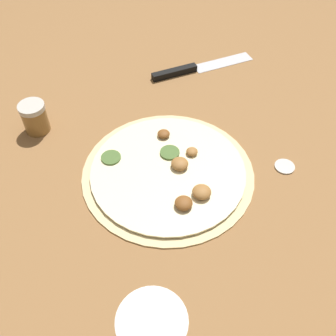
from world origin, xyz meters
name	(u,v)px	position (x,y,z in m)	size (l,w,h in m)	color
ground_plane	(168,173)	(0.00, 0.00, 0.00)	(3.00, 3.00, 0.00)	olive
pizza	(169,172)	(0.00, 0.00, 0.01)	(0.37, 0.37, 0.03)	beige
knife	(188,69)	(0.29, 0.24, 0.01)	(0.30, 0.13, 0.02)	silver
spice_jar	(35,117)	(-0.14, 0.31, 0.04)	(0.06, 0.06, 0.07)	olive
loose_cap	(285,166)	(0.20, -0.16, 0.00)	(0.04, 0.04, 0.01)	beige
flour_patch	(152,321)	(-0.23, -0.22, 0.00)	(0.12, 0.12, 0.00)	white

